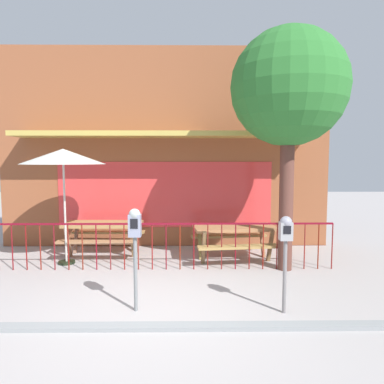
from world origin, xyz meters
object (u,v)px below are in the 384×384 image
parking_meter_far (135,232)px  parking_meter_near (286,238)px  picnic_table_left (103,230)px  picnic_table_right (234,233)px  street_tree (289,89)px  patio_umbrella (63,157)px

parking_meter_far → parking_meter_near: bearing=-2.6°
parking_meter_near → parking_meter_far: (-2.19, 0.10, 0.07)m
picnic_table_left → picnic_table_right: bearing=-8.9°
picnic_table_left → street_tree: bearing=-16.2°
patio_umbrella → picnic_table_left: bearing=46.7°
patio_umbrella → parking_meter_near: 4.94m
parking_meter_near → parking_meter_far: parking_meter_far is taller
parking_meter_near → street_tree: 3.31m
picnic_table_left → patio_umbrella: bearing=-133.3°
parking_meter_near → street_tree: (0.58, 2.07, 2.52)m
picnic_table_left → parking_meter_far: parking_meter_far is taller
picnic_table_left → parking_meter_far: size_ratio=1.18×
street_tree → picnic_table_left: bearing=163.8°
picnic_table_right → parking_meter_near: size_ratio=1.35×
picnic_table_left → parking_meter_near: parking_meter_near is taller
parking_meter_far → street_tree: size_ratio=0.32×
picnic_table_left → parking_meter_far: (1.22, -3.13, 0.57)m
patio_umbrella → parking_meter_far: patio_umbrella is taller
parking_meter_far → street_tree: bearing=35.5°
picnic_table_left → picnic_table_right: 3.07m
parking_meter_far → street_tree: 4.19m
picnic_table_left → parking_meter_near: 4.73m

